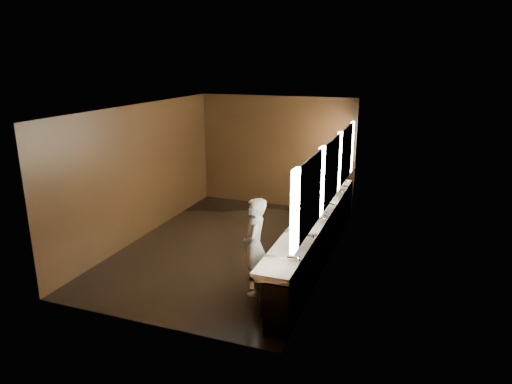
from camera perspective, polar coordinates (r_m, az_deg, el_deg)
floor at (r=9.35m, az=-3.21°, el=-6.83°), size 6.00×6.00×0.00m
ceiling at (r=8.64m, az=-3.51°, el=10.50°), size 4.00×6.00×0.02m
wall_back at (r=11.64m, az=2.52°, el=5.05°), size 4.00×0.02×2.80m
wall_front at (r=6.39m, az=-14.09°, el=-5.04°), size 4.00×0.02×2.80m
wall_left at (r=9.84m, az=-14.12°, el=2.47°), size 0.02×6.00×2.80m
wall_right at (r=8.33m, az=9.39°, el=0.27°), size 0.02×6.00×2.80m
sink_counter at (r=8.66m, az=7.76°, el=-5.36°), size 0.55×5.40×1.01m
mirror_band at (r=8.24m, az=9.36°, el=2.62°), size 0.06×5.03×1.15m
person at (r=7.31m, az=-0.16°, el=-6.82°), size 0.53×0.67×1.60m
trash_bin at (r=6.94m, az=1.99°, el=-12.75°), size 0.49×0.49×0.61m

